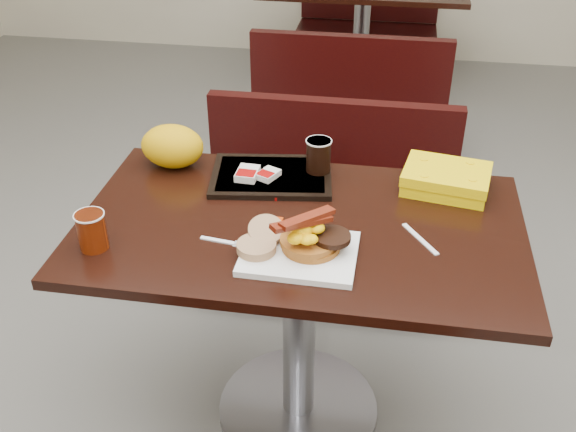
% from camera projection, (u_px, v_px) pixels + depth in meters
% --- Properties ---
extents(floor, '(6.00, 7.00, 0.01)m').
position_uv_depth(floor, '(298.00, 411.00, 2.20)').
color(floor, slate).
rests_on(floor, ground).
extents(table_near, '(1.20, 0.70, 0.75)m').
position_uv_depth(table_near, '(299.00, 326.00, 2.00)').
color(table_near, black).
rests_on(table_near, floor).
extents(bench_near_n, '(1.00, 0.46, 0.72)m').
position_uv_depth(bench_near_n, '(326.00, 208.00, 2.58)').
color(bench_near_n, black).
rests_on(bench_near_n, floor).
extents(table_far, '(1.20, 0.70, 0.75)m').
position_uv_depth(table_far, '(360.00, 45.00, 4.15)').
color(table_far, black).
rests_on(table_far, floor).
extents(bench_far_s, '(1.00, 0.46, 0.72)m').
position_uv_depth(bench_far_s, '(351.00, 90.00, 3.58)').
color(bench_far_s, black).
rests_on(bench_far_s, floor).
extents(bench_far_n, '(1.00, 0.46, 0.72)m').
position_uv_depth(bench_far_n, '(367.00, 16.00, 4.73)').
color(bench_far_n, black).
rests_on(bench_far_n, floor).
extents(platter, '(0.29, 0.23, 0.02)m').
position_uv_depth(platter, '(299.00, 254.00, 1.66)').
color(platter, white).
rests_on(platter, table_near).
extents(pancake_stack, '(0.17, 0.17, 0.03)m').
position_uv_depth(pancake_stack, '(311.00, 242.00, 1.66)').
color(pancake_stack, '#A34D1B').
rests_on(pancake_stack, platter).
extents(sausage_patty, '(0.10, 0.10, 0.01)m').
position_uv_depth(sausage_patty, '(332.00, 237.00, 1.64)').
color(sausage_patty, black).
rests_on(sausage_patty, pancake_stack).
extents(scrambled_eggs, '(0.10, 0.09, 0.05)m').
position_uv_depth(scrambled_eggs, '(302.00, 231.00, 1.63)').
color(scrambled_eggs, yellow).
rests_on(scrambled_eggs, pancake_stack).
extents(bacon_strips, '(0.18, 0.17, 0.01)m').
position_uv_depth(bacon_strips, '(302.00, 221.00, 1.61)').
color(bacon_strips, '#450D04').
rests_on(bacon_strips, scrambled_eggs).
extents(muffin_bottom, '(0.12, 0.12, 0.02)m').
position_uv_depth(muffin_bottom, '(256.00, 247.00, 1.65)').
color(muffin_bottom, '#A98059').
rests_on(muffin_bottom, platter).
extents(muffin_top, '(0.11, 0.11, 0.05)m').
position_uv_depth(muffin_top, '(266.00, 231.00, 1.69)').
color(muffin_top, '#A98059').
rests_on(muffin_top, platter).
extents(coffee_cup_near, '(0.08, 0.08, 0.10)m').
position_uv_depth(coffee_cup_near, '(92.00, 231.00, 1.67)').
color(coffee_cup_near, maroon).
rests_on(coffee_cup_near, table_near).
extents(fork, '(0.13, 0.04, 0.00)m').
position_uv_depth(fork, '(217.00, 240.00, 1.72)').
color(fork, white).
rests_on(fork, table_near).
extents(knife, '(0.10, 0.13, 0.00)m').
position_uv_depth(knife, '(420.00, 239.00, 1.73)').
color(knife, white).
rests_on(knife, table_near).
extents(condiment_syrup, '(0.04, 0.03, 0.01)m').
position_uv_depth(condiment_syrup, '(275.00, 221.00, 1.79)').
color(condiment_syrup, '#C03308').
rests_on(condiment_syrup, table_near).
extents(condiment_ketchup, '(0.04, 0.04, 0.01)m').
position_uv_depth(condiment_ketchup, '(272.00, 196.00, 1.90)').
color(condiment_ketchup, '#8C0504').
rests_on(condiment_ketchup, table_near).
extents(tray, '(0.39, 0.30, 0.02)m').
position_uv_depth(tray, '(271.00, 176.00, 1.99)').
color(tray, black).
rests_on(tray, table_near).
extents(hashbrown_sleeve_left, '(0.06, 0.09, 0.02)m').
position_uv_depth(hashbrown_sleeve_left, '(248.00, 174.00, 1.96)').
color(hashbrown_sleeve_left, silver).
rests_on(hashbrown_sleeve_left, tray).
extents(hashbrown_sleeve_right, '(0.08, 0.08, 0.02)m').
position_uv_depth(hashbrown_sleeve_right, '(268.00, 174.00, 1.96)').
color(hashbrown_sleeve_right, silver).
rests_on(hashbrown_sleeve_right, tray).
extents(coffee_cup_far, '(0.08, 0.08, 0.10)m').
position_uv_depth(coffee_cup_far, '(319.00, 156.00, 1.97)').
color(coffee_cup_far, black).
rests_on(coffee_cup_far, tray).
extents(clamshell, '(0.27, 0.22, 0.07)m').
position_uv_depth(clamshell, '(446.00, 179.00, 1.92)').
color(clamshell, yellow).
rests_on(clamshell, table_near).
extents(paper_bag, '(0.23, 0.19, 0.13)m').
position_uv_depth(paper_bag, '(172.00, 146.00, 2.03)').
color(paper_bag, '#EDB207').
rests_on(paper_bag, table_near).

